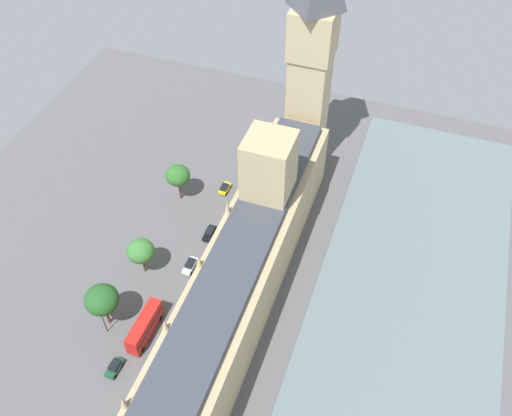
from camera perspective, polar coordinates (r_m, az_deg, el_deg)
ground_plane at (r=115.43m, az=-2.04°, el=-8.32°), size 146.94×146.94×0.00m
river_thames at (r=112.71m, az=14.72°, el=-12.78°), size 37.50×132.24×0.25m
parliament_building at (r=108.73m, az=-0.83°, el=-5.16°), size 13.08×76.94×29.70m
clock_tower at (r=123.72m, az=5.78°, el=15.75°), size 9.57×9.57×60.15m
car_yellow_cab_opposite_hall at (r=133.24m, az=-3.24°, el=2.05°), size 1.99×4.08×1.74m
car_black_trailing at (r=123.89m, az=-4.80°, el=-2.57°), size 1.99×4.58×1.74m
car_white_near_tower at (r=118.62m, az=-6.82°, el=-5.89°), size 1.89×4.60×1.74m
double_decker_bus_corner at (r=109.57m, az=-11.41°, el=-11.86°), size 2.75×10.53×4.75m
car_dark_green_midblock at (r=108.54m, az=-14.38°, el=-15.62°), size 2.11×4.12×1.74m
pedestrian_far_end at (r=112.45m, az=-7.50°, el=-10.48°), size 0.69×0.66×1.66m
pedestrian_by_river_gate at (r=135.65m, az=-0.07°, el=3.06°), size 0.66×0.69×1.65m
pedestrian_under_trees at (r=107.77m, az=-9.96°, el=-15.22°), size 0.60×0.63×1.49m
plane_tree_kerbside at (r=128.19m, az=-8.05°, el=3.33°), size 5.65×5.65×9.73m
plane_tree_leading at (r=108.37m, az=-15.61°, el=-9.10°), size 6.49×6.49×10.61m
plane_tree_slot_10 at (r=115.30m, az=-11.80°, el=-4.37°), size 5.69×5.69×9.03m
street_lamp_slot_11 at (r=110.22m, az=-15.49°, el=-11.00°), size 0.56×0.56×6.09m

